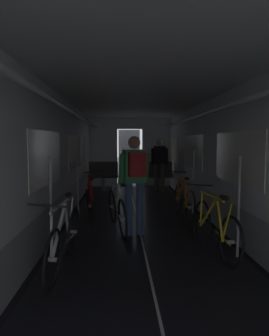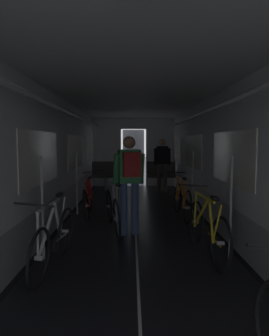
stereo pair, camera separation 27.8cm
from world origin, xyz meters
name	(u,v)px [view 2 (the right image)]	position (x,y,z in m)	size (l,w,h in m)	color
train_car_shell	(135,136)	(0.00, 3.60, 1.70)	(3.14, 12.34, 2.57)	black
bench_seat_far_left	(106,173)	(-0.90, 8.07, 0.57)	(0.98, 0.51, 0.95)	gray
bench_seat_far_right	(161,173)	(0.90, 8.07, 0.57)	(0.98, 0.51, 0.95)	gray
bicycle_yellow	(207,228)	(0.98, 2.24, 0.38)	(0.44, 1.69, 0.95)	black
bicycle_white	(54,239)	(-1.04, 1.77, 0.38)	(0.44, 1.69, 0.95)	black
bicycle_orange	(182,200)	(0.98, 4.32, 0.38)	(0.44, 1.69, 0.95)	black
bicycle_red	(88,199)	(-1.00, 4.49, 0.38)	(0.44, 1.69, 0.95)	black
person_cyclist_aisle	(130,176)	(-0.11, 3.17, 1.02)	(0.56, 0.45, 1.69)	#384C75
bicycle_silver_in_aisle	(113,209)	(-0.40, 3.44, 0.38)	(0.47, 1.67, 0.95)	black
person_standing_near_bench	(162,161)	(0.90, 7.70, 0.98)	(0.53, 0.23, 1.69)	brown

